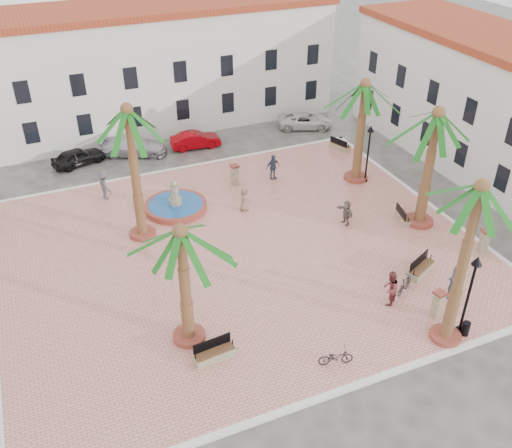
{
  "coord_description": "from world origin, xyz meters",
  "views": [
    {
      "loc": [
        -9.48,
        -24.43,
        18.75
      ],
      "look_at": [
        1.0,
        0.0,
        1.6
      ],
      "focal_mm": 40.0,
      "sensor_mm": 36.0,
      "label": 1
    }
  ],
  "objects_px": {
    "palm_sw": "(182,247)",
    "bicycle_b": "(405,284)",
    "cyclist_b": "(390,288)",
    "car_black": "(78,157)",
    "pedestrian_east": "(346,212)",
    "cyclist_a": "(453,282)",
    "lamppost_s": "(472,282)",
    "bench_ne": "(340,146)",
    "bicycle_a": "(336,357)",
    "car_red": "(196,140)",
    "car_white": "(305,121)",
    "car_silver": "(134,146)",
    "fountain": "(176,205)",
    "palm_nw": "(129,125)",
    "bollard_e": "(484,241)",
    "pedestrian_fountain_a": "(244,199)",
    "lamppost_e": "(369,144)",
    "bench_s": "(214,354)",
    "palm_e": "(436,128)",
    "palm_s": "(477,205)",
    "bench_se": "(421,269)",
    "litter_bin": "(466,328)",
    "bench_e": "(403,217)",
    "pedestrian_north": "(105,185)",
    "palm_ne": "(364,97)",
    "bollard_se": "(438,304)",
    "bollard_n": "(235,175)"
  },
  "relations": [
    {
      "from": "bench_ne",
      "to": "bollard_se",
      "type": "distance_m",
      "value": 18.77
    },
    {
      "from": "bench_s",
      "to": "cyclist_b",
      "type": "height_order",
      "value": "cyclist_b"
    },
    {
      "from": "bench_se",
      "to": "bollard_e",
      "type": "bearing_deg",
      "value": -20.61
    },
    {
      "from": "palm_sw",
      "to": "bicycle_b",
      "type": "distance_m",
      "value": 12.03
    },
    {
      "from": "palm_e",
      "to": "litter_bin",
      "type": "distance_m",
      "value": 11.21
    },
    {
      "from": "palm_ne",
      "to": "cyclist_b",
      "type": "relative_size",
      "value": 3.74
    },
    {
      "from": "pedestrian_fountain_a",
      "to": "bench_s",
      "type": "bearing_deg",
      "value": -153.99
    },
    {
      "from": "bench_e",
      "to": "bollard_n",
      "type": "relative_size",
      "value": 1.16
    },
    {
      "from": "cyclist_b",
      "to": "pedestrian_north",
      "type": "xyz_separation_m",
      "value": [
        -10.83,
        15.89,
        0.01
      ]
    },
    {
      "from": "bicycle_b",
      "to": "bench_se",
      "type": "bearing_deg",
      "value": -92.41
    },
    {
      "from": "fountain",
      "to": "palm_e",
      "type": "height_order",
      "value": "palm_e"
    },
    {
      "from": "palm_e",
      "to": "car_white",
      "type": "distance_m",
      "value": 16.84
    },
    {
      "from": "palm_e",
      "to": "bench_ne",
      "type": "relative_size",
      "value": 4.19
    },
    {
      "from": "palm_nw",
      "to": "pedestrian_north",
      "type": "relative_size",
      "value": 4.22
    },
    {
      "from": "lamppost_e",
      "to": "bicycle_b",
      "type": "bearing_deg",
      "value": -112.76
    },
    {
      "from": "car_black",
      "to": "car_silver",
      "type": "xyz_separation_m",
      "value": [
        4.09,
        0.09,
        0.06
      ]
    },
    {
      "from": "palm_nw",
      "to": "bicycle_b",
      "type": "xyz_separation_m",
      "value": [
        10.96,
        -10.31,
        -6.45
      ]
    },
    {
      "from": "bicycle_a",
      "to": "car_red",
      "type": "distance_m",
      "value": 23.75
    },
    {
      "from": "fountain",
      "to": "palm_sw",
      "type": "relative_size",
      "value": 0.63
    },
    {
      "from": "bollard_se",
      "to": "cyclist_a",
      "type": "distance_m",
      "value": 1.77
    },
    {
      "from": "cyclist_a",
      "to": "lamppost_e",
      "type": "bearing_deg",
      "value": -122.8
    },
    {
      "from": "fountain",
      "to": "bollard_n",
      "type": "height_order",
      "value": "fountain"
    },
    {
      "from": "fountain",
      "to": "bench_se",
      "type": "relative_size",
      "value": 1.96
    },
    {
      "from": "palm_nw",
      "to": "bollard_e",
      "type": "relative_size",
      "value": 5.75
    },
    {
      "from": "palm_e",
      "to": "pedestrian_east",
      "type": "distance_m",
      "value": 6.99
    },
    {
      "from": "bicycle_b",
      "to": "pedestrian_fountain_a",
      "type": "xyz_separation_m",
      "value": [
        -4.46,
        10.54,
        0.35
      ]
    },
    {
      "from": "bollard_e",
      "to": "fountain",
      "type": "bearing_deg",
      "value": 142.26
    },
    {
      "from": "palm_e",
      "to": "bollard_e",
      "type": "xyz_separation_m",
      "value": [
        1.4,
        -3.86,
        -5.44
      ]
    },
    {
      "from": "fountain",
      "to": "cyclist_b",
      "type": "relative_size",
      "value": 2.06
    },
    {
      "from": "car_red",
      "to": "car_white",
      "type": "height_order",
      "value": "car_red"
    },
    {
      "from": "fountain",
      "to": "car_red",
      "type": "relative_size",
      "value": 1.03
    },
    {
      "from": "bench_ne",
      "to": "bicycle_b",
      "type": "distance_m",
      "value": 16.84
    },
    {
      "from": "cyclist_a",
      "to": "lamppost_s",
      "type": "bearing_deg",
      "value": 40.38
    },
    {
      "from": "cyclist_b",
      "to": "bollard_se",
      "type": "bearing_deg",
      "value": 97.02
    },
    {
      "from": "fountain",
      "to": "palm_sw",
      "type": "distance_m",
      "value": 12.53
    },
    {
      "from": "palm_nw",
      "to": "bollard_n",
      "type": "bearing_deg",
      "value": 26.28
    },
    {
      "from": "pedestrian_north",
      "to": "car_red",
      "type": "height_order",
      "value": "pedestrian_north"
    },
    {
      "from": "cyclist_b",
      "to": "car_black",
      "type": "xyz_separation_m",
      "value": [
        -11.71,
        21.8,
        -0.46
      ]
    },
    {
      "from": "bicycle_a",
      "to": "car_silver",
      "type": "height_order",
      "value": "car_silver"
    },
    {
      "from": "palm_sw",
      "to": "car_red",
      "type": "height_order",
      "value": "palm_sw"
    },
    {
      "from": "bicycle_a",
      "to": "car_red",
      "type": "height_order",
      "value": "car_red"
    },
    {
      "from": "car_silver",
      "to": "litter_bin",
      "type": "bearing_deg",
      "value": -135.64
    },
    {
      "from": "bench_ne",
      "to": "bicycle_a",
      "type": "distance_m",
      "value": 21.91
    },
    {
      "from": "bench_se",
      "to": "car_black",
      "type": "bearing_deg",
      "value": 100.97
    },
    {
      "from": "palm_sw",
      "to": "bicycle_b",
      "type": "xyz_separation_m",
      "value": [
        11.04,
        -1.12,
        -4.65
      ]
    },
    {
      "from": "palm_s",
      "to": "car_black",
      "type": "height_order",
      "value": "palm_s"
    },
    {
      "from": "pedestrian_east",
      "to": "bicycle_b",
      "type": "bearing_deg",
      "value": -10.71
    },
    {
      "from": "bench_e",
      "to": "pedestrian_east",
      "type": "xyz_separation_m",
      "value": [
        -3.4,
        1.06,
        0.54
      ]
    },
    {
      "from": "palm_s",
      "to": "palm_e",
      "type": "xyz_separation_m",
      "value": [
        4.91,
        8.56,
        -0.94
      ]
    },
    {
      "from": "bench_se",
      "to": "bench_e",
      "type": "bearing_deg",
      "value": 40.06
    }
  ]
}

